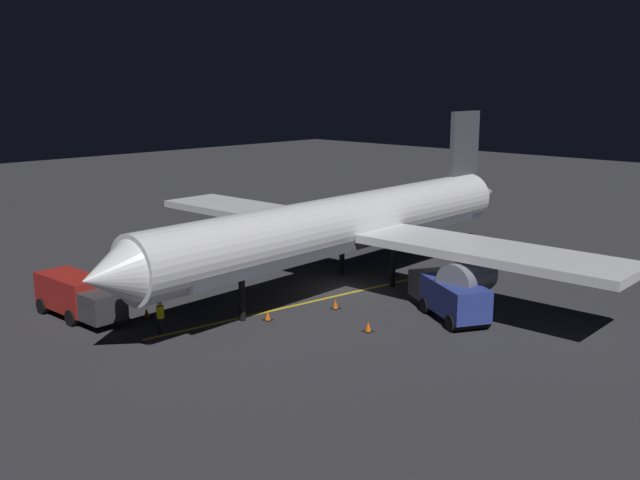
{
  "coord_description": "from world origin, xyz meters",
  "views": [
    {
      "loc": [
        -29.42,
        32.51,
        12.79
      ],
      "look_at": [
        0.0,
        2.0,
        3.5
      ],
      "focal_mm": 39.94,
      "sensor_mm": 36.0,
      "label": 1
    }
  ],
  "objects_px": {
    "traffic_cone_far": "(268,316)",
    "ground_crew_worker": "(161,317)",
    "catering_truck": "(449,297)",
    "airliner": "(348,226)",
    "traffic_cone_near_right": "(335,304)",
    "baggage_truck": "(78,297)",
    "traffic_cone_near_left": "(368,327)",
    "traffic_cone_under_wing": "(147,313)"
  },
  "relations": [
    {
      "from": "traffic_cone_far",
      "to": "ground_crew_worker",
      "type": "bearing_deg",
      "value": 65.45
    },
    {
      "from": "catering_truck",
      "to": "traffic_cone_far",
      "type": "xyz_separation_m",
      "value": [
        6.87,
        7.48,
        -0.92
      ]
    },
    {
      "from": "catering_truck",
      "to": "airliner",
      "type": "bearing_deg",
      "value": -4.19
    },
    {
      "from": "airliner",
      "to": "traffic_cone_near_right",
      "type": "bearing_deg",
      "value": 122.91
    },
    {
      "from": "baggage_truck",
      "to": "catering_truck",
      "type": "relative_size",
      "value": 0.97
    },
    {
      "from": "baggage_truck",
      "to": "traffic_cone_far",
      "type": "bearing_deg",
      "value": -138.32
    },
    {
      "from": "airliner",
      "to": "traffic_cone_far",
      "type": "bearing_deg",
      "value": 98.88
    },
    {
      "from": "baggage_truck",
      "to": "traffic_cone_far",
      "type": "xyz_separation_m",
      "value": [
        -7.92,
        -7.06,
        -0.98
      ]
    },
    {
      "from": "traffic_cone_near_left",
      "to": "traffic_cone_near_right",
      "type": "distance_m",
      "value": 4.29
    },
    {
      "from": "traffic_cone_near_left",
      "to": "traffic_cone_near_right",
      "type": "bearing_deg",
      "value": -23.38
    },
    {
      "from": "baggage_truck",
      "to": "traffic_cone_near_left",
      "type": "distance_m",
      "value": 16.25
    },
    {
      "from": "airliner",
      "to": "baggage_truck",
      "type": "bearing_deg",
      "value": 66.24
    },
    {
      "from": "baggage_truck",
      "to": "traffic_cone_near_left",
      "type": "xyz_separation_m",
      "value": [
        -13.14,
        -9.5,
        -0.98
      ]
    },
    {
      "from": "traffic_cone_near_left",
      "to": "airliner",
      "type": "bearing_deg",
      "value": -41.01
    },
    {
      "from": "baggage_truck",
      "to": "traffic_cone_near_left",
      "type": "relative_size",
      "value": 11.63
    },
    {
      "from": "traffic_cone_near_left",
      "to": "traffic_cone_far",
      "type": "relative_size",
      "value": 1.0
    },
    {
      "from": "traffic_cone_under_wing",
      "to": "traffic_cone_far",
      "type": "distance_m",
      "value": 6.84
    },
    {
      "from": "traffic_cone_under_wing",
      "to": "traffic_cone_far",
      "type": "relative_size",
      "value": 1.0
    },
    {
      "from": "ground_crew_worker",
      "to": "traffic_cone_under_wing",
      "type": "bearing_deg",
      "value": -17.89
    },
    {
      "from": "catering_truck",
      "to": "traffic_cone_under_wing",
      "type": "relative_size",
      "value": 11.99
    },
    {
      "from": "traffic_cone_near_left",
      "to": "traffic_cone_near_right",
      "type": "relative_size",
      "value": 1.0
    },
    {
      "from": "traffic_cone_near_right",
      "to": "traffic_cone_under_wing",
      "type": "bearing_deg",
      "value": 52.87
    },
    {
      "from": "baggage_truck",
      "to": "traffic_cone_near_right",
      "type": "height_order",
      "value": "baggage_truck"
    },
    {
      "from": "airliner",
      "to": "baggage_truck",
      "type": "relative_size",
      "value": 5.82
    },
    {
      "from": "traffic_cone_near_right",
      "to": "traffic_cone_far",
      "type": "distance_m",
      "value": 4.34
    },
    {
      "from": "baggage_truck",
      "to": "traffic_cone_far",
      "type": "height_order",
      "value": "baggage_truck"
    },
    {
      "from": "traffic_cone_near_right",
      "to": "traffic_cone_under_wing",
      "type": "relative_size",
      "value": 1.0
    },
    {
      "from": "airliner",
      "to": "traffic_cone_under_wing",
      "type": "xyz_separation_m",
      "value": [
        3.95,
        12.51,
        -3.75
      ]
    },
    {
      "from": "airliner",
      "to": "traffic_cone_near_left",
      "type": "bearing_deg",
      "value": 138.99
    },
    {
      "from": "airliner",
      "to": "catering_truck",
      "type": "bearing_deg",
      "value": 175.81
    },
    {
      "from": "traffic_cone_near_left",
      "to": "traffic_cone_far",
      "type": "height_order",
      "value": "same"
    },
    {
      "from": "ground_crew_worker",
      "to": "traffic_cone_far",
      "type": "relative_size",
      "value": 3.16
    },
    {
      "from": "catering_truck",
      "to": "traffic_cone_near_left",
      "type": "xyz_separation_m",
      "value": [
        1.66,
        5.04,
        -0.92
      ]
    },
    {
      "from": "ground_crew_worker",
      "to": "traffic_cone_near_right",
      "type": "distance_m",
      "value": 10.19
    },
    {
      "from": "ground_crew_worker",
      "to": "traffic_cone_far",
      "type": "distance_m",
      "value": 5.89
    },
    {
      "from": "baggage_truck",
      "to": "ground_crew_worker",
      "type": "height_order",
      "value": "baggage_truck"
    },
    {
      "from": "traffic_cone_near_left",
      "to": "traffic_cone_under_wing",
      "type": "distance_m",
      "value": 12.49
    },
    {
      "from": "ground_crew_worker",
      "to": "airliner",
      "type": "bearing_deg",
      "value": -94.98
    },
    {
      "from": "traffic_cone_near_left",
      "to": "traffic_cone_under_wing",
      "type": "relative_size",
      "value": 1.0
    },
    {
      "from": "traffic_cone_near_left",
      "to": "traffic_cone_near_right",
      "type": "xyz_separation_m",
      "value": [
        3.93,
        -1.7,
        0.0
      ]
    },
    {
      "from": "baggage_truck",
      "to": "traffic_cone_under_wing",
      "type": "height_order",
      "value": "baggage_truck"
    },
    {
      "from": "airliner",
      "to": "baggage_truck",
      "type": "height_order",
      "value": "airliner"
    }
  ]
}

